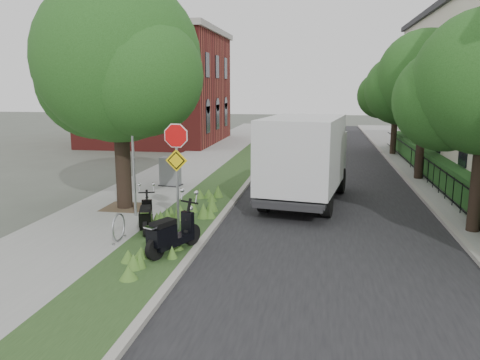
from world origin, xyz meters
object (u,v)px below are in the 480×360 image
Objects in this scene: scooter_near at (146,219)px; box_truck at (305,156)px; sign_assembly at (176,155)px; scooter_far at (168,237)px; utility_cabinet at (170,172)px.

box_truck is (4.30, 4.65, 1.27)m from scooter_near.
sign_assembly is 1.80× the size of scooter_far.
scooter_far is at bearing -53.33° from scooter_near.
scooter_near is at bearing -132.79° from box_truck.
utility_cabinet reaches higher than scooter_near.
scooter_far is at bearing -72.17° from utility_cabinet.
scooter_far is 1.51× the size of utility_cabinet.
utility_cabinet is at bearing 102.03° from scooter_near.
sign_assembly is at bearing -69.85° from utility_cabinet.
scooter_near is 2.01m from scooter_far.
utility_cabinet is (-2.55, 7.92, 0.13)m from scooter_far.
sign_assembly reaches higher than scooter_near.
sign_assembly is at bearing 21.80° from scooter_near.
sign_assembly reaches higher than scooter_far.
utility_cabinet is (-1.34, 6.30, 0.19)m from scooter_near.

